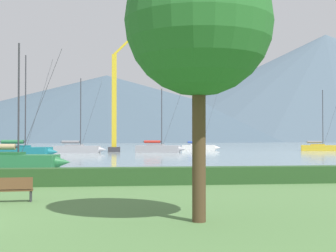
# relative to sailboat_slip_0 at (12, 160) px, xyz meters

# --- Properties ---
(harbor_water) EXTENTS (320.00, 246.00, 0.00)m
(harbor_water) POSITION_rel_sailboat_slip_0_xyz_m (1.46, 112.51, -0.68)
(harbor_water) COLOR #8C9EA3
(harbor_water) RESTS_ON ground_plane
(sailboat_slip_0) EXTENTS (8.40, 3.66, 9.74)m
(sailboat_slip_0) POSITION_rel_sailboat_slip_0_xyz_m (0.00, 0.00, 0.00)
(sailboat_slip_0) COLOR #236B38
(sailboat_slip_0) RESTS_ON harbor_water
(sailboat_slip_1) EXTENTS (8.12, 4.68, 10.25)m
(sailboat_slip_1) POSITION_rel_sailboat_slip_0_xyz_m (15.86, 39.89, -0.01)
(sailboat_slip_1) COLOR #9E9EA3
(sailboat_slip_1) RESTS_ON harbor_water
(sailboat_slip_2) EXTENTS (7.23, 3.40, 10.86)m
(sailboat_slip_2) POSITION_rel_sailboat_slip_0_xyz_m (24.67, 51.10, -0.07)
(sailboat_slip_2) COLOR white
(sailboat_slip_2) RESTS_ON harbor_water
(sailboat_slip_3) EXTENTS (7.51, 4.34, 10.86)m
(sailboat_slip_3) POSITION_rel_sailboat_slip_0_xyz_m (45.34, 44.58, -0.05)
(sailboat_slip_3) COLOR gold
(sailboat_slip_3) RESTS_ON harbor_water
(sailboat_slip_5) EXTENTS (9.01, 4.72, 12.86)m
(sailboat_slip_5) POSITION_rel_sailboat_slip_0_xyz_m (-3.31, 25.29, 0.07)
(sailboat_slip_5) COLOR #19707A
(sailboat_slip_5) RESTS_ON harbor_water
(sailboat_slip_9) EXTENTS (8.27, 3.81, 11.53)m
(sailboat_slip_9) POSITION_rel_sailboat_slip_0_xyz_m (3.06, 38.13, 0.01)
(sailboat_slip_9) COLOR #9E9EA3
(sailboat_slip_9) RESTS_ON harbor_water
(park_bench_under_tree) EXTENTS (1.68, 0.60, 0.95)m
(park_bench_under_tree) POSITION_rel_sailboat_slip_0_xyz_m (3.43, -19.74, -0.15)
(park_bench_under_tree) COLOR brown
(park_bench_under_tree) RESTS_ON ground_plane
(park_tree) EXTENTS (4.41, 4.41, 8.66)m
(park_tree) POSITION_rel_sailboat_slip_0_xyz_m (9.87, -24.98, 5.49)
(park_tree) COLOR #4C3823
(park_tree) RESTS_ON ground_plane
(dock_crane) EXTENTS (7.91, 2.00, 23.14)m
(dock_crane) POSITION_rel_sailboat_slip_0_xyz_m (9.08, 43.70, 7.00)
(dock_crane) COLOR #333338
(dock_crane) RESTS_ON ground_plane
(distant_hill_west_ridge) EXTENTS (330.90, 330.90, 80.10)m
(distant_hill_west_ridge) POSITION_rel_sailboat_slip_0_xyz_m (174.50, 316.29, 39.37)
(distant_hill_west_ridge) COLOR #4C6070
(distant_hill_west_ridge) RESTS_ON ground_plane
(distant_hill_central_peak) EXTENTS (321.94, 321.94, 46.22)m
(distant_hill_central_peak) POSITION_rel_sailboat_slip_0_xyz_m (9.58, 314.79, 22.43)
(distant_hill_central_peak) COLOR #425666
(distant_hill_central_peak) RESTS_ON ground_plane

